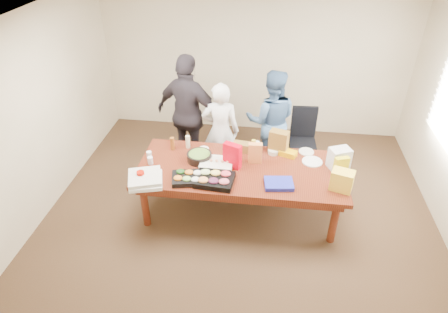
# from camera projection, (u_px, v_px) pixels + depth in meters

# --- Properties ---
(floor) EXTENTS (5.50, 5.00, 0.02)m
(floor) POSITION_uv_depth(u_px,v_px,m) (240.00, 211.00, 5.68)
(floor) COLOR #47301E
(floor) RESTS_ON ground
(ceiling) EXTENTS (5.50, 5.00, 0.02)m
(ceiling) POSITION_uv_depth(u_px,v_px,m) (245.00, 19.00, 4.17)
(ceiling) COLOR white
(ceiling) RESTS_ON wall_back
(wall_back) EXTENTS (5.50, 0.04, 2.70)m
(wall_back) POSITION_uv_depth(u_px,v_px,m) (254.00, 62.00, 6.99)
(wall_back) COLOR beige
(wall_back) RESTS_ON floor
(wall_front) EXTENTS (5.50, 0.04, 2.70)m
(wall_front) POSITION_uv_depth(u_px,v_px,m) (212.00, 296.00, 2.86)
(wall_front) COLOR beige
(wall_front) RESTS_ON floor
(wall_left) EXTENTS (0.04, 5.00, 2.70)m
(wall_left) POSITION_uv_depth(u_px,v_px,m) (38.00, 117.00, 5.22)
(wall_left) COLOR beige
(wall_left) RESTS_ON floor
(conference_table) EXTENTS (2.80, 1.20, 0.75)m
(conference_table) POSITION_uv_depth(u_px,v_px,m) (240.00, 190.00, 5.46)
(conference_table) COLOR #4C1C0F
(conference_table) RESTS_ON floor
(office_chair) EXTENTS (0.52, 0.52, 0.98)m
(office_chair) POSITION_uv_depth(u_px,v_px,m) (303.00, 141.00, 6.34)
(office_chair) COLOR black
(office_chair) RESTS_ON floor
(person_center) EXTENTS (0.59, 0.39, 1.59)m
(person_center) POSITION_uv_depth(u_px,v_px,m) (221.00, 131.00, 6.00)
(person_center) COLOR silver
(person_center) RESTS_ON floor
(person_right) EXTENTS (0.84, 0.67, 1.69)m
(person_right) POSITION_uv_depth(u_px,v_px,m) (271.00, 121.00, 6.19)
(person_right) COLOR #446897
(person_right) RESTS_ON floor
(person_left) EXTENTS (1.22, 0.83, 1.93)m
(person_left) POSITION_uv_depth(u_px,v_px,m) (189.00, 115.00, 6.10)
(person_left) COLOR #292329
(person_left) RESTS_ON floor
(veggie_tray) EXTENTS (0.47, 0.40, 0.06)m
(veggie_tray) POSITION_uv_depth(u_px,v_px,m) (188.00, 178.00, 5.02)
(veggie_tray) COLOR black
(veggie_tray) RESTS_ON conference_table
(fruit_tray) EXTENTS (0.51, 0.42, 0.07)m
(fruit_tray) POSITION_uv_depth(u_px,v_px,m) (215.00, 180.00, 4.97)
(fruit_tray) COLOR black
(fruit_tray) RESTS_ON conference_table
(sheet_cake) EXTENTS (0.44, 0.34, 0.08)m
(sheet_cake) POSITION_uv_depth(u_px,v_px,m) (217.00, 164.00, 5.27)
(sheet_cake) COLOR silver
(sheet_cake) RESTS_ON conference_table
(salad_bowl) EXTENTS (0.35, 0.35, 0.11)m
(salad_bowl) POSITION_uv_depth(u_px,v_px,m) (199.00, 157.00, 5.38)
(salad_bowl) COLOR black
(salad_bowl) RESTS_ON conference_table
(chip_bag_blue) EXTENTS (0.39, 0.31, 0.05)m
(chip_bag_blue) POSITION_uv_depth(u_px,v_px,m) (279.00, 184.00, 4.92)
(chip_bag_blue) COLOR #1F27A8
(chip_bag_blue) RESTS_ON conference_table
(chip_bag_red) EXTENTS (0.26, 0.19, 0.35)m
(chip_bag_red) POSITION_uv_depth(u_px,v_px,m) (232.00, 156.00, 5.19)
(chip_bag_red) COLOR red
(chip_bag_red) RESTS_ON conference_table
(chip_bag_yellow) EXTENTS (0.20, 0.13, 0.28)m
(chip_bag_yellow) POSITION_uv_depth(u_px,v_px,m) (341.00, 167.00, 5.04)
(chip_bag_yellow) COLOR yellow
(chip_bag_yellow) RESTS_ON conference_table
(chip_bag_orange) EXTENTS (0.19, 0.10, 0.29)m
(chip_bag_orange) POSITION_uv_depth(u_px,v_px,m) (255.00, 153.00, 5.30)
(chip_bag_orange) COLOR #E88943
(chip_bag_orange) RESTS_ON conference_table
(mayo_jar) EXTENTS (0.10, 0.10, 0.14)m
(mayo_jar) POSITION_uv_depth(u_px,v_px,m) (256.00, 146.00, 5.59)
(mayo_jar) COLOR white
(mayo_jar) RESTS_ON conference_table
(mustard_bottle) EXTENTS (0.07, 0.07, 0.18)m
(mustard_bottle) POSITION_uv_depth(u_px,v_px,m) (254.00, 146.00, 5.57)
(mustard_bottle) COLOR gold
(mustard_bottle) RESTS_ON conference_table
(dressing_bottle) EXTENTS (0.07, 0.07, 0.20)m
(dressing_bottle) POSITION_uv_depth(u_px,v_px,m) (172.00, 144.00, 5.60)
(dressing_bottle) COLOR brown
(dressing_bottle) RESTS_ON conference_table
(ranch_bottle) EXTENTS (0.08, 0.08, 0.19)m
(ranch_bottle) POSITION_uv_depth(u_px,v_px,m) (188.00, 142.00, 5.64)
(ranch_bottle) COLOR beige
(ranch_bottle) RESTS_ON conference_table
(banana_bunch) EXTENTS (0.27, 0.22, 0.08)m
(banana_bunch) POSITION_uv_depth(u_px,v_px,m) (288.00, 153.00, 5.49)
(banana_bunch) COLOR #E3A700
(banana_bunch) RESTS_ON conference_table
(bread_loaf) EXTENTS (0.34, 0.18, 0.13)m
(bread_loaf) POSITION_uv_depth(u_px,v_px,m) (244.00, 147.00, 5.57)
(bread_loaf) COLOR brown
(bread_loaf) RESTS_ON conference_table
(kraft_bag) EXTENTS (0.29, 0.22, 0.34)m
(kraft_bag) POSITION_uv_depth(u_px,v_px,m) (279.00, 142.00, 5.50)
(kraft_bag) COLOR brown
(kraft_bag) RESTS_ON conference_table
(red_cup) EXTENTS (0.10, 0.10, 0.13)m
(red_cup) POSITION_uv_depth(u_px,v_px,m) (141.00, 176.00, 5.00)
(red_cup) COLOR #AD0E00
(red_cup) RESTS_ON conference_table
(clear_cup_a) EXTENTS (0.09, 0.09, 0.10)m
(clear_cup_a) POSITION_uv_depth(u_px,v_px,m) (150.00, 160.00, 5.32)
(clear_cup_a) COLOR white
(clear_cup_a) RESTS_ON conference_table
(clear_cup_b) EXTENTS (0.09, 0.09, 0.10)m
(clear_cup_b) POSITION_uv_depth(u_px,v_px,m) (149.00, 155.00, 5.44)
(clear_cup_b) COLOR white
(clear_cup_b) RESTS_ON conference_table
(pizza_box_lower) EXTENTS (0.50, 0.50, 0.05)m
(pizza_box_lower) POSITION_uv_depth(u_px,v_px,m) (146.00, 181.00, 4.98)
(pizza_box_lower) COLOR white
(pizza_box_lower) RESTS_ON conference_table
(pizza_box_upper) EXTENTS (0.52, 0.52, 0.05)m
(pizza_box_upper) POSITION_uv_depth(u_px,v_px,m) (145.00, 177.00, 4.96)
(pizza_box_upper) COLOR beige
(pizza_box_upper) RESTS_ON pizza_box_lower
(plate_a) EXTENTS (0.34, 0.34, 0.02)m
(plate_a) POSITION_uv_depth(u_px,v_px,m) (312.00, 162.00, 5.37)
(plate_a) COLOR white
(plate_a) RESTS_ON conference_table
(plate_b) EXTENTS (0.27, 0.27, 0.01)m
(plate_b) POSITION_uv_depth(u_px,v_px,m) (306.00, 152.00, 5.59)
(plate_b) COLOR silver
(plate_b) RESTS_ON conference_table
(dip_bowl_a) EXTENTS (0.20, 0.20, 0.06)m
(dip_bowl_a) POSITION_uv_depth(u_px,v_px,m) (273.00, 152.00, 5.54)
(dip_bowl_a) COLOR beige
(dip_bowl_a) RESTS_ON conference_table
(dip_bowl_b) EXTENTS (0.16, 0.16, 0.06)m
(dip_bowl_b) POSITION_uv_depth(u_px,v_px,m) (204.00, 150.00, 5.58)
(dip_bowl_b) COLOR white
(dip_bowl_b) RESTS_ON conference_table
(grocery_bag_white) EXTENTS (0.32, 0.28, 0.29)m
(grocery_bag_white) POSITION_uv_depth(u_px,v_px,m) (339.00, 158.00, 5.20)
(grocery_bag_white) COLOR silver
(grocery_bag_white) RESTS_ON conference_table
(grocery_bag_yellow) EXTENTS (0.31, 0.26, 0.27)m
(grocery_bag_yellow) POSITION_uv_depth(u_px,v_px,m) (342.00, 180.00, 4.80)
(grocery_bag_yellow) COLOR yellow
(grocery_bag_yellow) RESTS_ON conference_table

